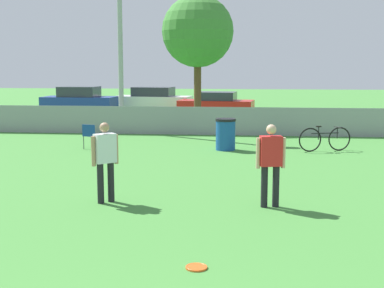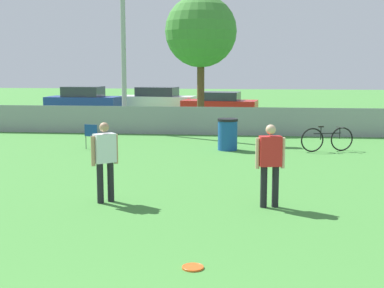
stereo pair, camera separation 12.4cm
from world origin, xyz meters
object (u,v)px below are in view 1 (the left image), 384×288
trash_bin (225,134)px  light_pole (119,0)px  folding_chair_sideline (91,134)px  player_receiver_white (105,157)px  player_thrower_red (271,160)px  parked_car_white (153,100)px  parked_car_blue (79,101)px  tree_near_pole (198,32)px  frisbee_disc (196,267)px  bicycle_sideline (325,139)px  parked_car_red (216,104)px

trash_bin → light_pole: bearing=134.9°
folding_chair_sideline → player_receiver_white: bearing=126.4°
player_thrower_red → parked_car_white: bearing=94.4°
folding_chair_sideline → trash_bin: (4.35, 0.23, 0.03)m
light_pole → player_thrower_red: bearing=-63.8°
light_pole → parked_car_white: 10.70m
parked_car_blue → player_receiver_white: bearing=-68.5°
tree_near_pole → frisbee_disc: size_ratio=19.49×
light_pole → player_thrower_red: 13.47m
light_pole → parked_car_white: bearing=92.4°
bicycle_sideline → trash_bin: 3.14m
tree_near_pole → parked_car_red: (0.47, 5.71, -3.50)m
player_receiver_white → folding_chair_sideline: bearing=68.1°
frisbee_disc → parked_car_blue: parked_car_blue is taller
bicycle_sideline → trash_bin: trash_bin is taller
light_pole → bicycle_sideline: size_ratio=5.34×
parked_car_white → frisbee_disc: bearing=-71.0°
player_receiver_white → parked_car_red: player_receiver_white is taller
player_receiver_white → folding_chair_sideline: size_ratio=1.97×
player_thrower_red → folding_chair_sideline: size_ratio=1.97×
player_thrower_red → folding_chair_sideline: (-5.50, 6.71, -0.43)m
light_pole → parked_car_blue: 10.06m
player_thrower_red → parked_car_red: bearing=85.0°
folding_chair_sideline → tree_near_pole: bearing=-95.4°
parked_car_red → bicycle_sideline: bearing=-64.1°
parked_car_blue → folding_chair_sideline: bearing=-68.3°
player_receiver_white → bicycle_sideline: 8.74m
player_thrower_red → parked_car_red: 19.23m
trash_bin → parked_car_white: size_ratio=0.22×
player_receiver_white → parked_car_white: player_receiver_white is taller
parked_car_blue → bicycle_sideline: bearing=-43.5°
player_thrower_red → folding_chair_sideline: 8.69m
parked_car_white → parked_car_red: 4.32m
parked_car_red → parked_car_white: bearing=159.4°
player_thrower_red → trash_bin: (-1.15, 6.94, -0.40)m
parked_car_red → folding_chair_sideline: bearing=-98.1°
light_pole → trash_bin: size_ratio=8.89×
frisbee_disc → tree_near_pole: bearing=95.4°
parked_car_white → parked_car_blue: bearing=-147.8°
trash_bin → frisbee_disc: bearing=-89.7°
player_receiver_white → parked_car_blue: 20.44m
player_thrower_red → bicycle_sideline: bearing=62.6°
tree_near_pole → trash_bin: 7.56m
folding_chair_sideline → trash_bin: trash_bin is taller
folding_chair_sideline → trash_bin: size_ratio=0.80×
player_thrower_red → folding_chair_sideline: player_thrower_red is taller
light_pole → player_thrower_red: (5.63, -11.44, -4.36)m
player_receiver_white → bicycle_sideline: (5.20, 7.00, -0.52)m
tree_near_pole → bicycle_sideline: bearing=-53.9°
frisbee_disc → parked_car_red: 22.42m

